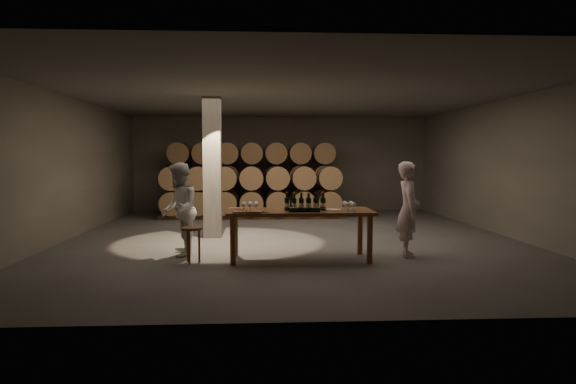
{
  "coord_description": "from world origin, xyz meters",
  "views": [
    {
      "loc": [
        -0.72,
        -11.63,
        1.86
      ],
      "look_at": [
        -0.12,
        -0.73,
        1.1
      ],
      "focal_mm": 32.0,
      "sensor_mm": 36.0,
      "label": 1
    }
  ],
  "objects": [
    {
      "name": "stool",
      "position": [
        -1.91,
        -2.67,
        0.51
      ],
      "size": [
        0.37,
        0.37,
        0.62
      ],
      "rotation": [
        0.0,
        0.0,
        -0.26
      ],
      "color": "brown",
      "rests_on": "ground"
    },
    {
      "name": "glass_cluster_left",
      "position": [
        -0.89,
        -2.58,
        1.01
      ],
      "size": [
        0.3,
        0.41,
        0.16
      ],
      "color": "silver",
      "rests_on": "tasting_table"
    },
    {
      "name": "person_man",
      "position": [
        2.03,
        -2.31,
        0.88
      ],
      "size": [
        0.51,
        0.7,
        1.76
      ],
      "primitive_type": "imported",
      "rotation": [
        0.0,
        0.0,
        1.43
      ],
      "color": "silver",
      "rests_on": "ground"
    },
    {
      "name": "notebook_corner",
      "position": [
        -1.08,
        -2.86,
        0.91
      ],
      "size": [
        0.23,
        0.28,
        0.02
      ],
      "primitive_type": "cube",
      "rotation": [
        0.0,
        0.0,
        0.11
      ],
      "color": "brown",
      "rests_on": "tasting_table"
    },
    {
      "name": "pen",
      "position": [
        -0.64,
        -2.95,
        0.91
      ],
      "size": [
        0.14,
        0.01,
        0.01
      ],
      "primitive_type": "cylinder",
      "rotation": [
        0.0,
        1.57,
        -0.02
      ],
      "color": "black",
      "rests_on": "tasting_table"
    },
    {
      "name": "glass_cluster_right",
      "position": [
        0.87,
        -2.63,
        1.01
      ],
      "size": [
        0.19,
        0.41,
        0.16
      ],
      "color": "silver",
      "rests_on": "tasting_table"
    },
    {
      "name": "barrel_stack_back",
      "position": [
        -0.96,
        5.2,
        1.2
      ],
      "size": [
        5.48,
        0.95,
        2.31
      ],
      "color": "brown",
      "rests_on": "ground"
    },
    {
      "name": "room",
      "position": [
        -1.8,
        0.2,
        1.6
      ],
      "size": [
        12.0,
        12.0,
        12.0
      ],
      "color": "#504E4B",
      "rests_on": "ground"
    },
    {
      "name": "barrel_stack_front",
      "position": [
        -0.96,
        3.8,
        0.83
      ],
      "size": [
        5.48,
        0.95,
        1.57
      ],
      "color": "brown",
      "rests_on": "ground"
    },
    {
      "name": "plate",
      "position": [
        0.58,
        -2.59,
        0.91
      ],
      "size": [
        0.29,
        0.29,
        0.02
      ],
      "primitive_type": "cylinder",
      "color": "white",
      "rests_on": "tasting_table"
    },
    {
      "name": "tasting_table",
      "position": [
        0.0,
        -2.5,
        0.8
      ],
      "size": [
        2.6,
        1.1,
        0.9
      ],
      "color": "brown",
      "rests_on": "ground"
    },
    {
      "name": "bottle_cluster",
      "position": [
        0.09,
        -2.53,
        1.02
      ],
      "size": [
        0.73,
        0.23,
        0.32
      ],
      "color": "black",
      "rests_on": "tasting_table"
    },
    {
      "name": "lying_bottles",
      "position": [
        0.06,
        -2.86,
        0.94
      ],
      "size": [
        0.64,
        0.09,
        0.09
      ],
      "color": "black",
      "rests_on": "tasting_table"
    },
    {
      "name": "notebook_near",
      "position": [
        -0.8,
        -2.93,
        0.92
      ],
      "size": [
        0.32,
        0.28,
        0.03
      ],
      "primitive_type": "cube",
      "rotation": [
        0.0,
        0.0,
        -0.26
      ],
      "color": "brown",
      "rests_on": "tasting_table"
    },
    {
      "name": "person_woman",
      "position": [
        -2.23,
        -2.02,
        0.87
      ],
      "size": [
        0.76,
        0.93,
        1.75
      ],
      "primitive_type": "imported",
      "rotation": [
        0.0,
        0.0,
        -1.44
      ],
      "color": "silver",
      "rests_on": "ground"
    }
  ]
}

